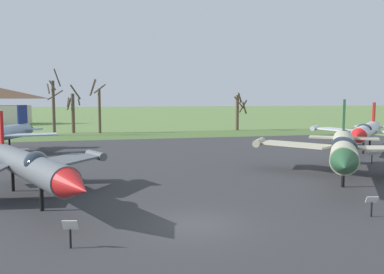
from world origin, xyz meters
name	(u,v)px	position (x,y,z in m)	size (l,w,h in m)	color
ground_plane	(195,226)	(0.00, 0.00, 0.00)	(600.00, 600.00, 0.00)	#607F42
asphalt_apron	(149,169)	(0.00, 13.92, 0.03)	(74.28, 46.38, 0.05)	#333335
grass_verge_strip	(121,136)	(0.00, 43.11, 0.03)	(134.28, 12.00, 0.06)	#4C6933
jet_fighter_front_left	(367,131)	(23.46, 19.35, 2.14)	(13.55, 13.64, 5.00)	silver
info_placard_front_left	(372,157)	(18.20, 11.95, 0.63)	(0.49, 0.28, 1.05)	black
jet_fighter_front_right	(344,147)	(11.93, 6.91, 2.20)	(12.67, 14.40, 5.34)	#B7B293
info_placard_front_right	(372,204)	(7.98, -0.86, 0.62)	(0.56, 0.32, 1.00)	black
jet_fighter_rear_left	(27,165)	(-7.40, 5.84, 1.98)	(9.93, 13.59, 4.62)	#565B60
info_placard_rear_left	(70,231)	(-4.95, -1.49, 0.68)	(0.57, 0.33, 1.09)	black
bare_tree_far_left	(54,104)	(-9.45, 45.66, 4.63)	(2.33, 2.53, 9.78)	brown
bare_tree_left_of_center	(73,110)	(-6.96, 50.65, 3.64)	(2.29, 2.30, 7.73)	brown
bare_tree_center	(99,107)	(-2.98, 48.56, 4.21)	(2.62, 2.18, 8.65)	brown
bare_tree_right_of_center	(239,110)	(20.50, 48.64, 3.50)	(2.83, 3.31, 6.56)	brown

